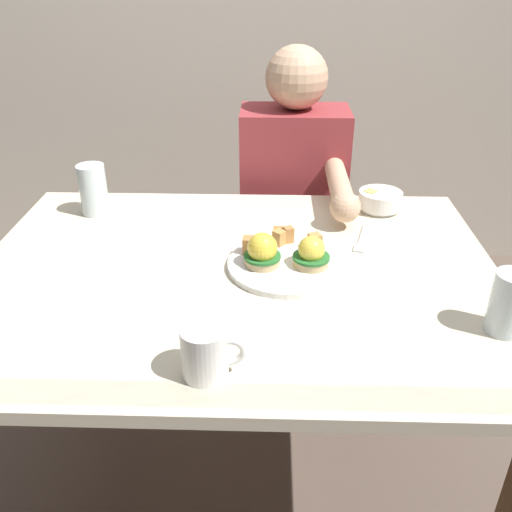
# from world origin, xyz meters

# --- Properties ---
(ground_plane) EXTENTS (6.00, 6.00, 0.00)m
(ground_plane) POSITION_xyz_m (0.00, 0.00, 0.00)
(ground_plane) COLOR brown
(dining_table) EXTENTS (1.20, 0.90, 0.74)m
(dining_table) POSITION_xyz_m (0.00, 0.00, 0.63)
(dining_table) COLOR beige
(dining_table) RESTS_ON ground_plane
(eggs_benedict_plate) EXTENTS (0.27, 0.27, 0.09)m
(eggs_benedict_plate) POSITION_xyz_m (0.11, 0.02, 0.76)
(eggs_benedict_plate) COLOR white
(eggs_benedict_plate) RESTS_ON dining_table
(fruit_bowl) EXTENTS (0.12, 0.12, 0.06)m
(fruit_bowl) POSITION_xyz_m (0.38, 0.35, 0.77)
(fruit_bowl) COLOR white
(fruit_bowl) RESTS_ON dining_table
(coffee_mug) EXTENTS (0.11, 0.08, 0.09)m
(coffee_mug) POSITION_xyz_m (-0.03, -0.35, 0.79)
(coffee_mug) COLOR white
(coffee_mug) RESTS_ON dining_table
(fork) EXTENTS (0.06, 0.15, 0.00)m
(fork) POSITION_xyz_m (0.31, 0.16, 0.74)
(fork) COLOR silver
(fork) RESTS_ON dining_table
(water_glass_near) EXTENTS (0.07, 0.07, 0.13)m
(water_glass_near) POSITION_xyz_m (0.52, -0.21, 0.79)
(water_glass_near) COLOR silver
(water_glass_near) RESTS_ON dining_table
(water_glass_far) EXTENTS (0.07, 0.07, 0.14)m
(water_glass_far) POSITION_xyz_m (-0.41, 0.31, 0.80)
(water_glass_far) COLOR silver
(water_glass_far) RESTS_ON dining_table
(diner_person) EXTENTS (0.34, 0.54, 1.14)m
(diner_person) POSITION_xyz_m (0.15, 0.60, 0.65)
(diner_person) COLOR #33333D
(diner_person) RESTS_ON ground_plane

